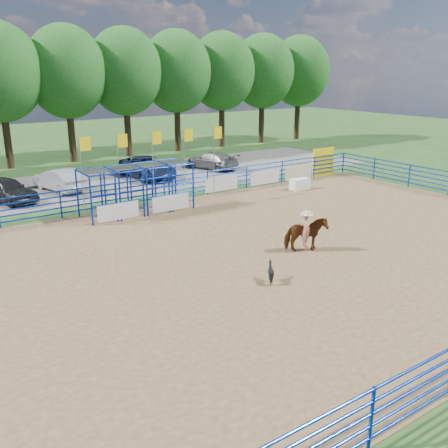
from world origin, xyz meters
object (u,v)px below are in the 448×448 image
Objects in this scene: horse_and_rider at (306,232)px; calf at (271,272)px; announcer_table at (300,184)px; car_d at (212,160)px; car_a at (7,190)px; car_b at (60,180)px; car_c at (147,167)px.

calf is (-3.25, -1.63, -0.50)m from horse_and_rider.
horse_and_rider reaches higher than announcer_table.
horse_and_rider reaches higher than calf.
car_d is (10.05, 19.21, 0.28)m from calf.
car_b is (3.40, 1.10, -0.01)m from car_a.
car_b reaches higher than car_d.
announcer_table is at bearing 48.20° from horse_and_rider.
horse_and_rider is 3.67m from calf.
car_d is at bearing 170.58° from car_b.
car_a is at bearing 5.70° from car_b.
horse_and_rider is at bearing 94.55° from car_b.
calf is (-10.89, -10.18, 0.02)m from announcer_table.
calf is 18.71m from car_b.
car_b is 0.81× the size of car_c.
car_d is at bearing 95.32° from announcer_table.
car_c is at bearing -12.24° from car_d.
car_a is at bearing -171.55° from car_c.
car_c reaches higher than car_b.
car_c is 5.58m from car_d.
calf reaches higher than announcer_table.
car_a reaches higher than car_b.
car_a is at bearing -7.36° from car_d.
calf is at bearing -103.81° from car_c.
car_a is 0.80× the size of car_c.
car_d is (11.94, 0.60, -0.06)m from car_b.
car_c is at bearing 125.83° from announcer_table.
car_b reaches higher than calf.
horse_and_rider is 0.57× the size of car_b.
announcer_table is at bearing 81.63° from car_d.
car_c is at bearing 85.99° from horse_and_rider.
announcer_table is 10.97m from car_c.
horse_and_rider reaches higher than car_c.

